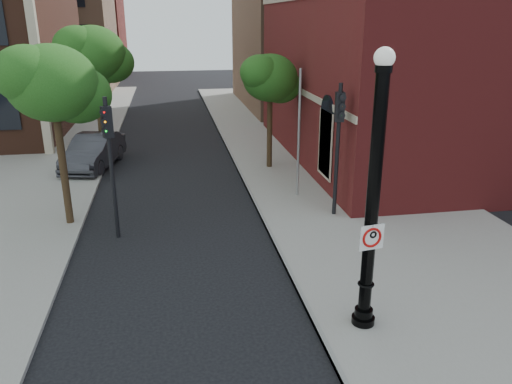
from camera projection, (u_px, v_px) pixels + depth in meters
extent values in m
plane|color=black|center=(227.00, 343.00, 10.71)|extent=(120.00, 120.00, 0.00)
cube|color=gray|center=(340.00, 183.00, 20.97)|extent=(8.00, 60.00, 0.12)
cube|color=gray|center=(14.00, 151.00, 25.95)|extent=(10.00, 50.00, 0.12)
cube|color=gray|center=(248.00, 188.00, 20.32)|extent=(0.10, 60.00, 0.14)
cube|color=black|center=(326.00, 144.00, 19.23)|extent=(0.08, 1.40, 2.40)
cube|color=#BAAB90|center=(295.00, 88.00, 23.39)|extent=(0.06, 16.00, 0.25)
cube|color=#BAAB90|center=(30.00, 9.00, 23.06)|extent=(0.40, 0.40, 14.00)
cube|color=#9B7155|center=(46.00, 25.00, 47.68)|extent=(12.00, 12.00, 12.00)
cube|color=maroon|center=(72.00, 32.00, 61.03)|extent=(12.00, 12.00, 10.00)
cube|color=#9B7155|center=(383.00, 13.00, 38.92)|extent=(22.00, 14.00, 14.00)
cylinder|color=black|center=(363.00, 322.00, 11.22)|extent=(0.52, 0.52, 0.28)
cylinder|color=black|center=(364.00, 313.00, 11.15)|extent=(0.41, 0.41, 0.23)
cylinder|color=black|center=(372.00, 205.00, 10.30)|extent=(0.28, 0.28, 5.35)
torus|color=black|center=(366.00, 284.00, 10.90)|extent=(0.37, 0.37, 0.06)
cylinder|color=black|center=(384.00, 69.00, 9.39)|extent=(0.33, 0.33, 0.14)
sphere|color=silver|center=(385.00, 58.00, 9.32)|extent=(0.41, 0.41, 0.41)
cube|color=white|center=(372.00, 237.00, 10.36)|extent=(0.56, 0.10, 0.56)
cube|color=black|center=(373.00, 226.00, 10.28)|extent=(0.55, 0.09, 0.05)
cube|color=black|center=(371.00, 249.00, 10.45)|extent=(0.55, 0.09, 0.05)
cube|color=black|center=(361.00, 239.00, 10.29)|extent=(0.05, 0.01, 0.56)
cube|color=black|center=(383.00, 236.00, 10.44)|extent=(0.05, 0.01, 0.56)
torus|color=#B40907|center=(372.00, 237.00, 10.36)|extent=(0.45, 0.12, 0.45)
cube|color=#B40907|center=(372.00, 237.00, 10.36)|extent=(0.31, 0.05, 0.32)
cube|color=black|center=(370.00, 238.00, 10.35)|extent=(0.05, 0.01, 0.26)
torus|color=black|center=(373.00, 235.00, 10.35)|extent=(0.18, 0.08, 0.17)
cylinder|color=black|center=(373.00, 226.00, 10.28)|extent=(0.03, 0.02, 0.03)
imported|color=#2F2F34|center=(94.00, 151.00, 23.06)|extent=(2.63, 4.96, 1.55)
cylinder|color=black|center=(112.00, 170.00, 15.19)|extent=(0.13, 0.13, 4.45)
cube|color=black|center=(107.00, 122.00, 14.70)|extent=(0.36, 0.35, 0.93)
sphere|color=#E50505|center=(103.00, 112.00, 14.46)|extent=(0.17, 0.17, 0.17)
sphere|color=#FF8C00|center=(104.00, 121.00, 14.55)|extent=(0.17, 0.17, 0.17)
sphere|color=#00E519|center=(105.00, 131.00, 14.64)|extent=(0.17, 0.17, 0.17)
cylinder|color=black|center=(337.00, 153.00, 16.78)|extent=(0.14, 0.14, 4.64)
cube|color=black|center=(340.00, 107.00, 16.27)|extent=(0.32, 0.31, 0.97)
sphere|color=#E50505|center=(342.00, 97.00, 16.02)|extent=(0.17, 0.17, 0.17)
sphere|color=#FF8C00|center=(342.00, 106.00, 16.11)|extent=(0.17, 0.17, 0.17)
sphere|color=#00E519|center=(341.00, 115.00, 16.21)|extent=(0.17, 0.17, 0.17)
cylinder|color=#999999|center=(299.00, 136.00, 18.61)|extent=(0.10, 0.10, 4.92)
cylinder|color=black|center=(63.00, 162.00, 16.08)|extent=(0.24, 0.24, 4.41)
ellipsoid|color=#1D4D14|center=(52.00, 83.00, 15.25)|extent=(2.77, 2.77, 2.36)
ellipsoid|color=#1D4D14|center=(78.00, 95.00, 15.97)|extent=(2.14, 2.14, 1.82)
ellipsoid|color=#1D4D14|center=(28.00, 74.00, 14.70)|extent=(2.02, 2.02, 1.71)
cylinder|color=black|center=(99.00, 111.00, 24.10)|extent=(0.24, 0.24, 4.73)
ellipsoid|color=#1D4D14|center=(93.00, 53.00, 23.21)|extent=(2.97, 2.97, 2.53)
ellipsoid|color=#1D4D14|center=(110.00, 62.00, 23.98)|extent=(2.30, 2.30, 1.95)
ellipsoid|color=#1D4D14|center=(77.00, 46.00, 22.62)|extent=(2.16, 2.16, 1.84)
cylinder|color=black|center=(270.00, 128.00, 22.50)|extent=(0.24, 0.24, 3.87)
ellipsoid|color=#1D4D14|center=(270.00, 78.00, 21.77)|extent=(2.43, 2.43, 2.07)
ellipsoid|color=#1D4D14|center=(280.00, 85.00, 22.40)|extent=(1.88, 1.88, 1.60)
ellipsoid|color=#1D4D14|center=(260.00, 72.00, 21.29)|extent=(1.77, 1.77, 1.50)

